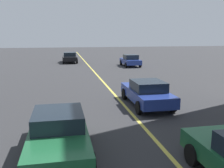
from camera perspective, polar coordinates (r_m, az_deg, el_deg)
The scene contains 5 objects.
lane_centre_line at distance 16.15m, azimuth 0.61°, elevation -2.42°, with size 80.00×0.16×0.01m.
car_black_parked_a at distance 35.11m, azimuth -9.50°, elevation 5.97°, with size 4.40×1.95×1.37m.
car_blue_far at distance 30.64m, azimuth 4.18°, elevation 5.35°, with size 3.90×1.89×1.40m.
car_green_mid at distance 8.42m, azimuth -11.95°, elevation -10.67°, with size 4.40×1.95×1.37m.
car_blue_near at distance 13.77m, azimuth 7.87°, elevation -1.93°, with size 4.40×1.95×1.37m.
Camera 1 is at (4.65, 3.25, 3.80)m, focal length 40.54 mm.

